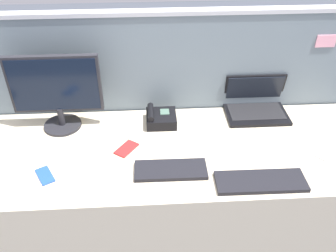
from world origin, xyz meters
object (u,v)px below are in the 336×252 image
Objects in this scene: desktop_monitor at (56,89)px; cell_phone_white_slab at (326,152)px; keyboard_main at (171,170)px; keyboard_spare at (261,182)px; laptop at (255,104)px; desk_phone at (160,118)px; cell_phone_blue_case at (45,176)px; cell_phone_red_case at (126,149)px.

cell_phone_white_slab is at bearing -13.00° from desktop_monitor.
keyboard_main is at bearing -125.11° from cell_phone_white_slab.
desktop_monitor is 1.15× the size of keyboard_spare.
laptop is 2.12× the size of desk_phone.
cell_phone_blue_case is 0.95× the size of cell_phone_red_case.
keyboard_spare is (0.43, -0.11, 0.00)m from keyboard_main.
desk_phone is at bearing 95.15° from keyboard_main.
desktop_monitor is at bearing 153.06° from keyboard_spare.
keyboard_spare reaches higher than cell_phone_red_case.
cell_phone_blue_case is at bearing -92.02° from desktop_monitor.
desk_phone is at bearing -152.00° from cell_phone_white_slab.
cell_phone_white_slab is (0.42, 0.21, -0.01)m from keyboard_spare.
keyboard_spare reaches higher than cell_phone_white_slab.
laptop is at bearing 78.84° from keyboard_spare.
desktop_monitor reaches higher than cell_phone_white_slab.
keyboard_spare is at bearing -35.92° from cell_phone_blue_case.
laptop is 0.86m from cell_phone_red_case.
laptop is 1.02× the size of keyboard_main.
cell_phone_white_slab is at bearing -20.28° from desk_phone.
laptop reaches higher than cell_phone_red_case.
desk_phone is (0.58, -0.01, -0.21)m from desktop_monitor.
keyboard_main is at bearing -30.26° from cell_phone_blue_case.
desktop_monitor is 1.36× the size of laptop.
desktop_monitor is 1.39× the size of keyboard_main.
desktop_monitor is 1.19m from laptop.
laptop is 2.40× the size of cell_phone_white_slab.
keyboard_main is at bearing 166.52° from keyboard_spare.
desk_phone is 1.30× the size of cell_phone_red_case.
laptop is 0.64m from keyboard_spare.
cell_phone_red_case is (0.40, 0.19, 0.00)m from cell_phone_blue_case.
keyboard_spare is 2.83× the size of cell_phone_white_slab.
keyboard_main is at bearing -85.48° from desk_phone.
keyboard_main is at bearing -35.44° from desktop_monitor.
cell_phone_blue_case and cell_phone_white_slab have the same top height.
desk_phone is 0.73m from cell_phone_blue_case.
laptop is 1.30m from cell_phone_blue_case.
cell_phone_blue_case is at bearing -179.77° from keyboard_main.
desktop_monitor reaches higher than desk_phone.
desktop_monitor reaches higher than keyboard_spare.
keyboard_main is 0.45m from keyboard_spare.
keyboard_spare is at bearing -27.51° from desktop_monitor.
cell_phone_red_case is (0.38, -0.25, -0.24)m from desktop_monitor.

